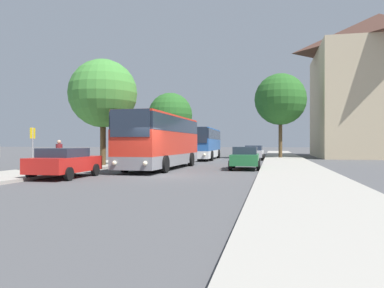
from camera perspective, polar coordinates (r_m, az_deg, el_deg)
name	(u,v)px	position (r m, az deg, el deg)	size (l,w,h in m)	color
ground_plane	(160,176)	(19.54, -4.93, -4.85)	(300.00, 300.00, 0.00)	#4C4C4F
sidewalk_left	(39,172)	(22.58, -22.22, -4.00)	(4.00, 120.00, 0.15)	#A39E93
sidewalk_right	(300,177)	(18.74, 16.09, -4.83)	(4.00, 120.00, 0.15)	#A39E93
building_right_background	(379,85)	(50.73, 26.59, 7.98)	(14.43, 15.30, 17.32)	#C6B28E
bus_front	(162,141)	(24.80, -4.61, 0.50)	(2.85, 11.21, 3.49)	gray
bus_middle	(203,143)	(39.32, 1.76, 0.13)	(3.08, 11.46, 3.20)	silver
parked_car_left_curb	(65,162)	(19.25, -18.80, -2.63)	(2.10, 4.25, 1.45)	red
parked_car_right_near	(245,158)	(24.55, 8.11, -2.05)	(1.95, 4.08, 1.46)	#236B38
parked_car_right_far	(254,152)	(38.39, 9.40, -1.27)	(2.12, 3.97, 1.47)	#B7B7BC
bus_stop_sign	(33,144)	(22.77, -23.11, 0.07)	(0.08, 0.45, 2.46)	gray
pedestrian_waiting_far	(59,155)	(22.10, -19.60, -1.63)	(0.36, 0.36, 1.72)	#23232D
tree_left_near	(170,115)	(51.28, -3.33, 4.44)	(6.02, 6.02, 8.44)	#47331E
tree_left_far	(103,94)	(27.51, -13.41, 7.47)	(4.84, 4.84, 7.50)	#513D23
tree_right_near	(280,99)	(42.27, 13.32, 6.63)	(5.62, 5.62, 9.17)	#513D23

